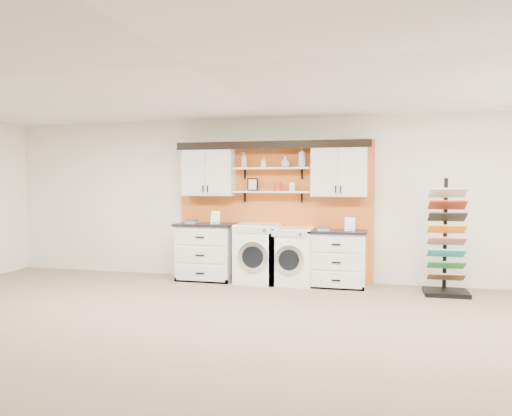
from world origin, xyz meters
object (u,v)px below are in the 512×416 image
(washer, at_px, (258,253))
(sample_rack, at_px, (446,258))
(base_cabinet_left, at_px, (206,252))
(base_cabinet_right, at_px, (338,258))
(dryer, at_px, (293,256))

(washer, xyz_separation_m, sample_rack, (2.98, -0.19, 0.05))
(base_cabinet_left, bearing_deg, base_cabinet_right, 0.00)
(base_cabinet_left, xyz_separation_m, sample_rack, (3.90, -0.20, 0.06))
(base_cabinet_right, distance_m, dryer, 0.74)
(base_cabinet_right, xyz_separation_m, dryer, (-0.74, -0.00, 0.01))
(dryer, xyz_separation_m, sample_rack, (2.38, -0.19, 0.08))
(dryer, relative_size, sample_rack, 0.53)
(base_cabinet_right, distance_m, sample_rack, 1.65)
(washer, relative_size, dryer, 1.05)
(base_cabinet_left, bearing_deg, sample_rack, -2.91)
(washer, relative_size, sample_rack, 0.56)
(base_cabinet_left, bearing_deg, dryer, -0.13)
(base_cabinet_left, relative_size, base_cabinet_right, 1.08)
(washer, distance_m, dryer, 0.60)
(sample_rack, bearing_deg, dryer, 174.30)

